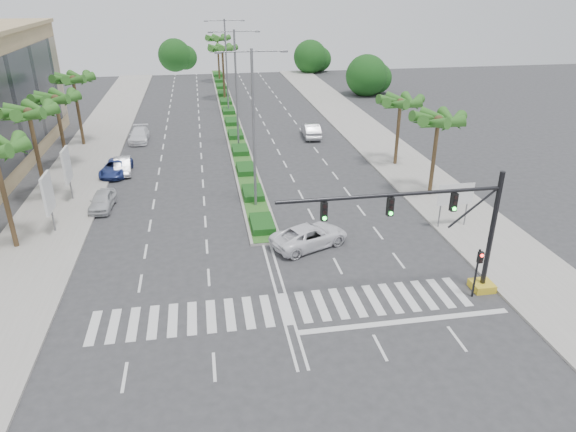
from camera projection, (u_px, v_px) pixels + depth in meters
name	position (u px, v px, depth m)	size (l,w,h in m)	color
ground	(285.00, 309.00, 27.85)	(160.00, 160.00, 0.00)	#333335
footpath_right	(410.00, 170.00, 48.11)	(6.00, 120.00, 0.15)	gray
footpath_left	(69.00, 191.00, 43.40)	(6.00, 120.00, 0.15)	gray
median	(229.00, 115.00, 68.15)	(2.20, 75.00, 0.20)	gray
median_grass	(229.00, 114.00, 68.10)	(1.80, 75.00, 0.04)	#27571D
signal_gantry	(453.00, 239.00, 27.85)	(12.60, 1.20, 7.20)	gold
pedestrian_signal	(478.00, 266.00, 28.04)	(0.28, 0.36, 3.00)	black
direction_sign	(455.00, 196.00, 36.09)	(2.70, 0.11, 3.40)	slate
billboard_near	(48.00, 194.00, 35.13)	(0.18, 2.10, 4.35)	slate
billboard_far	(67.00, 166.00, 40.51)	(0.18, 2.10, 4.35)	slate
palm_left_mid	(29.00, 115.00, 38.49)	(4.57, 4.68, 7.95)	brown
palm_left_far	(56.00, 101.00, 45.90)	(4.57, 4.68, 7.35)	brown
palm_left_end	(73.00, 81.00, 52.92)	(4.57, 4.68, 7.75)	brown
palm_right_near	(438.00, 122.00, 40.07)	(4.57, 4.68, 7.05)	brown
palm_right_far	(400.00, 104.00, 47.37)	(4.57, 4.68, 6.75)	brown
palm_median_a	(222.00, 50.00, 74.18)	(4.57, 4.68, 8.05)	brown
palm_median_b	(217.00, 40.00, 87.62)	(4.57, 4.68, 8.05)	brown
streetlight_near	(253.00, 122.00, 37.58)	(5.10, 0.25, 12.00)	slate
streetlight_mid	(236.00, 84.00, 51.92)	(5.10, 0.25, 12.00)	slate
streetlight_far	(226.00, 62.00, 66.26)	(5.10, 0.25, 12.00)	slate
car_parked_a	(102.00, 200.00, 39.91)	(1.62, 4.03, 1.37)	silver
car_parked_b	(123.00, 166.00, 47.45)	(1.47, 4.21, 1.39)	silver
car_parked_c	(116.00, 168.00, 47.06)	(2.20, 4.76, 1.32)	navy
car_parked_d	(139.00, 135.00, 56.92)	(1.99, 4.90, 1.42)	white
car_crossing	(310.00, 236.00, 34.22)	(2.47, 5.36, 1.49)	white
car_right	(311.00, 130.00, 58.34)	(1.73, 4.96, 1.63)	silver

